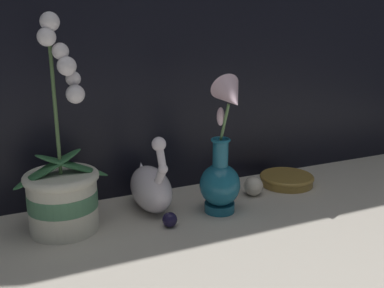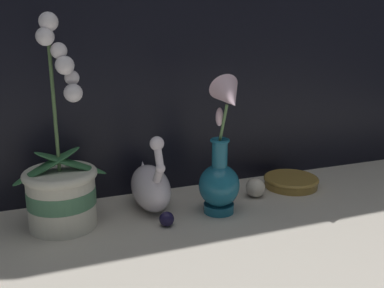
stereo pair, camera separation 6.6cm
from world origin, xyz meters
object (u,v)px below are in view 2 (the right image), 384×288
amber_dish (291,181)px  orchid_potted_plant (61,186)px  swan_figurine (150,186)px  glass_sphere (256,187)px  blue_vase (221,167)px

amber_dish → orchid_potted_plant: bearing=-177.2°
orchid_potted_plant → amber_dish: (0.63, 0.03, -0.08)m
swan_figurine → glass_sphere: size_ratio=3.87×
swan_figurine → blue_vase: 0.19m
blue_vase → glass_sphere: (0.13, 0.06, -0.09)m
orchid_potted_plant → swan_figurine: 0.22m
orchid_potted_plant → swan_figurine: size_ratio=2.34×
blue_vase → amber_dish: (0.26, 0.10, -0.10)m
glass_sphere → amber_dish: bearing=13.3°
swan_figurine → glass_sphere: 0.29m
glass_sphere → amber_dish: size_ratio=0.34×
swan_figurine → glass_sphere: (0.28, -0.03, -0.03)m
orchid_potted_plant → amber_dish: bearing=2.8°
orchid_potted_plant → swan_figurine: bearing=7.2°
orchid_potted_plant → glass_sphere: orchid_potted_plant is taller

